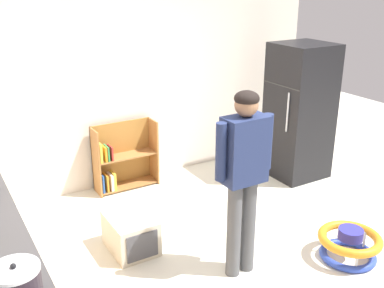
% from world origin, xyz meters
% --- Properties ---
extents(ground_plane, '(12.00, 12.00, 0.00)m').
position_xyz_m(ground_plane, '(0.00, 0.00, 0.00)').
color(ground_plane, silver).
rests_on(ground_plane, ground).
extents(back_wall, '(5.20, 0.06, 2.70)m').
position_xyz_m(back_wall, '(0.00, 2.33, 1.35)').
color(back_wall, silver).
rests_on(back_wall, ground).
extents(refrigerator, '(0.73, 0.68, 1.78)m').
position_xyz_m(refrigerator, '(1.85, 1.33, 0.89)').
color(refrigerator, black).
rests_on(refrigerator, ground).
extents(bookshelf, '(0.80, 0.28, 0.85)m').
position_xyz_m(bookshelf, '(-0.36, 2.15, 0.37)').
color(bookshelf, '#A46B37').
rests_on(bookshelf, ground).
extents(standing_person, '(0.57, 0.22, 1.72)m').
position_xyz_m(standing_person, '(-0.11, -0.07, 1.04)').
color(standing_person, '#4C4D51').
rests_on(standing_person, ground).
extents(baby_walker, '(0.60, 0.60, 0.32)m').
position_xyz_m(baby_walker, '(0.91, -0.44, 0.16)').
color(baby_walker, '#2B46BA').
rests_on(baby_walker, ground).
extents(pet_carrier, '(0.42, 0.55, 0.36)m').
position_xyz_m(pet_carrier, '(-0.83, 0.77, 0.18)').
color(pet_carrier, beige).
rests_on(pet_carrier, ground).
extents(crock_pot, '(0.28, 0.28, 0.26)m').
position_xyz_m(crock_pot, '(-2.09, -0.69, 1.02)').
color(crock_pot, black).
rests_on(crock_pot, kitchen_counter).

